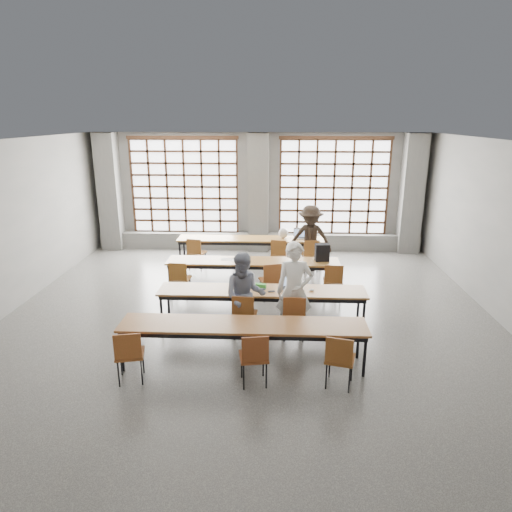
% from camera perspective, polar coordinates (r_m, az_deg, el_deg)
% --- Properties ---
extents(floor, '(11.00, 11.00, 0.00)m').
position_cam_1_polar(floor, '(9.19, -1.01, -8.28)').
color(floor, '#474745').
rests_on(floor, ground).
extents(ceiling, '(11.00, 11.00, 0.00)m').
position_cam_1_polar(ceiling, '(8.33, -1.14, 14.06)').
color(ceiling, silver).
rests_on(ceiling, floor).
extents(wall_back, '(10.00, 0.00, 10.00)m').
position_cam_1_polar(wall_back, '(13.98, 0.35, 8.03)').
color(wall_back, slate).
rests_on(wall_back, floor).
extents(wall_front, '(10.00, 0.00, 10.00)m').
position_cam_1_polar(wall_front, '(3.58, -6.92, -20.52)').
color(wall_front, slate).
rests_on(wall_front, floor).
extents(column_left, '(0.60, 0.55, 3.50)m').
position_cam_1_polar(column_left, '(14.59, -17.82, 7.61)').
color(column_left, '#585956').
rests_on(column_left, floor).
extents(column_mid, '(0.60, 0.55, 3.50)m').
position_cam_1_polar(column_mid, '(13.70, 0.30, 7.85)').
color(column_mid, '#585956').
rests_on(column_mid, floor).
extents(column_right, '(0.60, 0.55, 3.50)m').
position_cam_1_polar(column_right, '(14.26, 18.84, 7.31)').
color(column_right, '#585956').
rests_on(column_right, floor).
extents(window_left, '(3.32, 0.12, 3.00)m').
position_cam_1_polar(window_left, '(14.14, -8.91, 8.55)').
color(window_left, white).
rests_on(window_left, wall_back).
extents(window_right, '(3.32, 0.12, 3.00)m').
position_cam_1_polar(window_right, '(13.97, 9.70, 8.42)').
color(window_right, white).
rests_on(window_right, wall_back).
extents(sill_ledge, '(9.80, 0.35, 0.50)m').
position_cam_1_polar(sill_ledge, '(14.10, 0.31, 1.87)').
color(sill_ledge, '#585956').
rests_on(sill_ledge, floor).
extents(desk_row_a, '(4.00, 0.70, 0.73)m').
position_cam_1_polar(desk_row_a, '(12.57, -0.69, 1.96)').
color(desk_row_a, brown).
rests_on(desk_row_a, floor).
extents(desk_row_b, '(4.00, 0.70, 0.73)m').
position_cam_1_polar(desk_row_b, '(10.62, -0.39, -0.89)').
color(desk_row_b, brown).
rests_on(desk_row_b, floor).
extents(desk_row_c, '(4.00, 0.70, 0.73)m').
position_cam_1_polar(desk_row_c, '(8.85, 0.77, -4.62)').
color(desk_row_c, brown).
rests_on(desk_row_c, floor).
extents(desk_row_d, '(4.00, 0.70, 0.73)m').
position_cam_1_polar(desk_row_d, '(7.46, -1.63, -8.92)').
color(desk_row_d, brown).
rests_on(desk_row_d, floor).
extents(chair_back_left, '(0.50, 0.51, 0.88)m').
position_cam_1_polar(chair_back_left, '(12.17, -7.53, 0.67)').
color(chair_back_left, brown).
rests_on(chair_back_left, floor).
extents(chair_back_mid, '(0.48, 0.49, 0.88)m').
position_cam_1_polar(chair_back_mid, '(11.99, 2.90, 0.54)').
color(chair_back_mid, brown).
rests_on(chair_back_mid, floor).
extents(chair_back_right, '(0.47, 0.48, 0.88)m').
position_cam_1_polar(chair_back_right, '(12.02, 6.83, 0.49)').
color(chair_back_right, brown).
rests_on(chair_back_right, floor).
extents(chair_mid_left, '(0.44, 0.45, 0.88)m').
position_cam_1_polar(chair_mid_left, '(10.27, -9.55, -2.52)').
color(chair_mid_left, brown).
rests_on(chair_mid_left, floor).
extents(chair_mid_centre, '(0.53, 0.53, 0.88)m').
position_cam_1_polar(chair_mid_centre, '(10.06, 1.85, -2.71)').
color(chair_mid_centre, maroon).
rests_on(chair_mid_centre, floor).
extents(chair_mid_right, '(0.45, 0.45, 0.88)m').
position_cam_1_polar(chair_mid_right, '(10.13, 9.63, -2.80)').
color(chair_mid_right, brown).
rests_on(chair_mid_right, floor).
extents(chair_front_left, '(0.46, 0.46, 0.88)m').
position_cam_1_polar(chair_front_left, '(8.34, -1.50, -7.00)').
color(chair_front_left, brown).
rests_on(chair_front_left, floor).
extents(chair_front_right, '(0.43, 0.43, 0.88)m').
position_cam_1_polar(chair_front_right, '(8.33, 4.78, -7.09)').
color(chair_front_right, brown).
rests_on(chair_front_right, floor).
extents(chair_near_left, '(0.50, 0.50, 0.88)m').
position_cam_1_polar(chair_near_left, '(7.29, -15.59, -11.41)').
color(chair_near_left, brown).
rests_on(chair_near_left, floor).
extents(chair_near_mid, '(0.48, 0.49, 0.88)m').
position_cam_1_polar(chair_near_mid, '(6.96, -0.21, -12.17)').
color(chair_near_mid, maroon).
rests_on(chair_near_mid, floor).
extents(chair_near_right, '(0.51, 0.52, 0.88)m').
position_cam_1_polar(chair_near_right, '(7.02, 10.42, -12.19)').
color(chair_near_right, brown).
rests_on(chair_near_right, floor).
extents(student_male, '(0.67, 0.44, 1.82)m').
position_cam_1_polar(student_male, '(8.30, 4.82, -4.38)').
color(student_male, silver).
rests_on(student_male, floor).
extents(student_female, '(0.80, 0.63, 1.61)m').
position_cam_1_polar(student_female, '(8.35, -1.40, -4.95)').
color(student_female, '#182449').
rests_on(student_female, floor).
extents(student_back, '(1.23, 0.86, 1.75)m').
position_cam_1_polar(student_back, '(12.05, 6.79, 2.21)').
color(student_back, black).
rests_on(student_back, floor).
extents(laptop_front, '(0.42, 0.37, 0.26)m').
position_cam_1_polar(laptop_front, '(8.91, 4.42, -3.65)').
color(laptop_front, '#ABAAAF').
rests_on(laptop_front, desk_row_c).
extents(laptop_back, '(0.39, 0.34, 0.26)m').
position_cam_1_polar(laptop_back, '(12.65, 5.49, 2.56)').
color(laptop_back, '#AFB0B4').
rests_on(laptop_back, desk_row_a).
extents(mouse, '(0.11, 0.08, 0.04)m').
position_cam_1_polar(mouse, '(8.83, 6.96, -4.23)').
color(mouse, silver).
rests_on(mouse, desk_row_c).
extents(green_box, '(0.26, 0.14, 0.09)m').
position_cam_1_polar(green_box, '(8.89, 0.47, -3.77)').
color(green_box, green).
rests_on(green_box, desk_row_c).
extents(phone, '(0.14, 0.10, 0.01)m').
position_cam_1_polar(phone, '(8.73, 1.94, -4.44)').
color(phone, black).
rests_on(phone, desk_row_c).
extents(paper_sheet_a, '(0.32, 0.24, 0.00)m').
position_cam_1_polar(paper_sheet_a, '(10.69, -3.59, -0.43)').
color(paper_sheet_a, silver).
rests_on(paper_sheet_a, desk_row_b).
extents(paper_sheet_b, '(0.32, 0.25, 0.00)m').
position_cam_1_polar(paper_sheet_b, '(10.57, -2.03, -0.61)').
color(paper_sheet_b, silver).
rests_on(paper_sheet_b, desk_row_b).
extents(backpack, '(0.34, 0.23, 0.40)m').
position_cam_1_polar(backpack, '(10.63, 8.27, 0.44)').
color(backpack, black).
rests_on(backpack, desk_row_b).
extents(plastic_bag, '(0.31, 0.28, 0.29)m').
position_cam_1_polar(plastic_bag, '(12.55, 3.43, 2.89)').
color(plastic_bag, silver).
rests_on(plastic_bag, desk_row_a).
extents(red_pouch, '(0.22, 0.14, 0.06)m').
position_cam_1_polar(red_pouch, '(7.37, -15.51, -11.37)').
color(red_pouch, maroon).
rests_on(red_pouch, chair_near_left).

